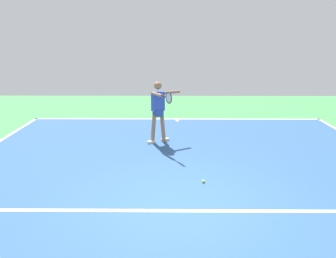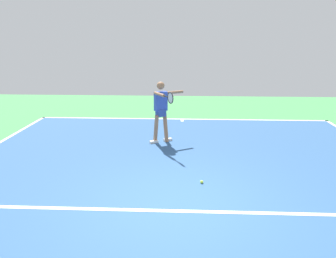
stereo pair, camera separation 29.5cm
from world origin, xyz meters
name	(u,v)px [view 1 (the left image)]	position (x,y,z in m)	size (l,w,h in m)	color
ground_plane	(184,206)	(0.00, 0.00, 0.00)	(22.90, 22.90, 0.00)	#428E4C
court_surface	(184,206)	(0.00, 0.00, 0.00)	(10.40, 13.14, 0.00)	#2D5484
court_line_baseline_near	(177,119)	(0.00, -6.52, 0.00)	(10.40, 0.10, 0.01)	white
court_line_service	(184,211)	(0.00, 0.18, 0.00)	(7.80, 0.10, 0.01)	white
court_line_centre_mark	(177,120)	(0.00, -6.32, 0.00)	(0.10, 0.30, 0.01)	white
tennis_player	(159,108)	(0.56, -3.72, 0.99)	(0.94, 1.37, 1.73)	#9E7051
tennis_ball_by_sideline	(203,181)	(-0.44, -0.98, 0.03)	(0.07, 0.07, 0.07)	#C6E53D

